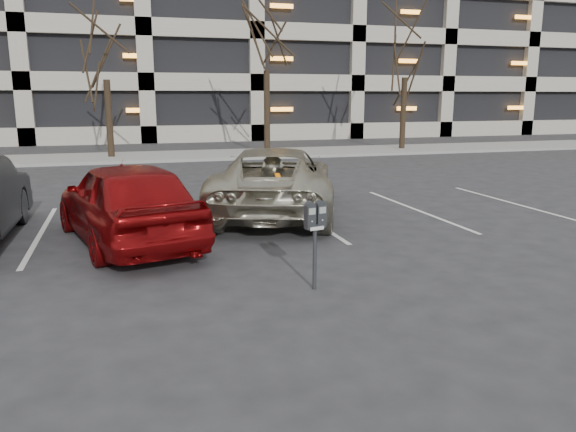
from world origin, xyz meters
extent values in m
plane|color=#28282B|center=(0.00, 0.00, 0.00)|extent=(140.00, 140.00, 0.00)
cube|color=gray|center=(0.00, 16.00, 0.06)|extent=(80.00, 4.00, 0.12)
cube|color=silver|center=(-4.20, 2.30, 0.01)|extent=(0.10, 5.20, 0.00)
cube|color=silver|center=(-1.40, 2.30, 0.01)|extent=(0.10, 5.20, 0.00)
cube|color=silver|center=(1.40, 2.30, 0.01)|extent=(0.10, 5.20, 0.00)
cube|color=silver|center=(4.20, 2.30, 0.01)|extent=(0.10, 5.20, 0.00)
cube|color=silver|center=(7.00, 2.30, 0.01)|extent=(0.10, 5.20, 0.00)
cube|color=black|center=(12.00, 34.00, 9.00)|extent=(49.92, 19.20, 18.00)
cylinder|color=black|center=(-3.00, 16.00, 1.69)|extent=(0.28, 0.28, 3.38)
cylinder|color=black|center=(4.00, 16.00, 1.92)|extent=(0.28, 0.28, 3.85)
cylinder|color=black|center=(11.00, 16.00, 1.79)|extent=(0.28, 0.28, 3.59)
cylinder|color=black|center=(-0.02, -2.40, 0.45)|extent=(0.06, 0.06, 0.90)
cube|color=black|center=(-0.02, -2.40, 0.92)|extent=(0.31, 0.17, 0.06)
cube|color=silver|center=(-0.01, -2.45, 0.90)|extent=(0.22, 0.06, 0.05)
cube|color=gray|center=(-0.09, -2.48, 1.15)|extent=(0.11, 0.03, 0.09)
cube|color=gray|center=(0.08, -2.44, 1.15)|extent=(0.11, 0.03, 0.09)
imported|color=#B6B19B|center=(0.79, 2.81, 0.78)|extent=(4.24, 6.13, 1.56)
cube|color=orange|center=(0.44, 1.83, 1.56)|extent=(0.10, 0.20, 0.01)
imported|color=maroon|center=(-2.51, 1.01, 0.79)|extent=(2.95, 4.95, 1.58)
camera|label=1|loc=(-2.53, -9.59, 2.70)|focal=35.00mm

